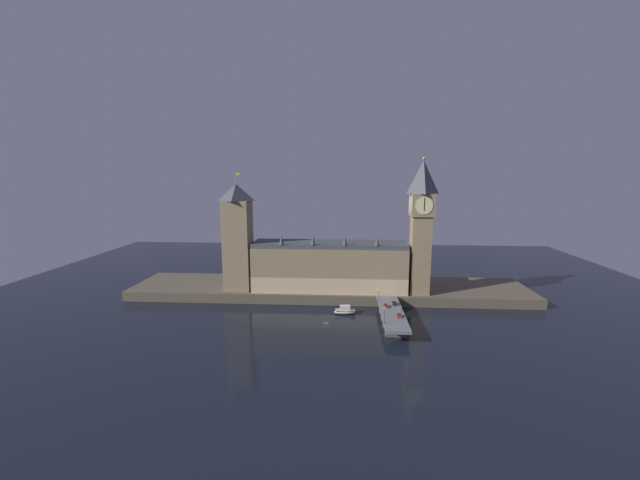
{
  "coord_description": "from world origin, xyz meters",
  "views": [
    {
      "loc": [
        8.16,
        -176.34,
        67.26
      ],
      "look_at": [
        -4.09,
        20.0,
        34.11
      ],
      "focal_mm": 22.0,
      "sensor_mm": 36.0,
      "label": 1
    }
  ],
  "objects": [
    {
      "name": "ground_plane",
      "position": [
        0.0,
        0.0,
        0.0
      ],
      "size": [
        400.0,
        400.0,
        0.0
      ],
      "primitive_type": "plane",
      "color": "black"
    },
    {
      "name": "embankment",
      "position": [
        0.0,
        39.0,
        2.56
      ],
      "size": [
        220.0,
        42.0,
        5.11
      ],
      "color": "brown",
      "rests_on": "ground_plane"
    },
    {
      "name": "parliament_hall",
      "position": [
        0.36,
        31.04,
        18.05
      ],
      "size": [
        82.09,
        21.42,
        31.22
      ],
      "color": "#8E7A56",
      "rests_on": "embankment"
    },
    {
      "name": "clock_tower",
      "position": [
        47.67,
        26.38,
        42.59
      ],
      "size": [
        12.02,
        12.13,
        70.7
      ],
      "color": "#8E7A56",
      "rests_on": "embankment"
    },
    {
      "name": "victoria_tower",
      "position": [
        -48.99,
        28.43,
        33.81
      ],
      "size": [
        14.14,
        14.14,
        63.09
      ],
      "color": "#8E7A56",
      "rests_on": "embankment"
    },
    {
      "name": "bridge",
      "position": [
        30.21,
        -5.0,
        3.93
      ],
      "size": [
        10.25,
        46.0,
        5.9
      ],
      "color": "slate",
      "rests_on": "ground_plane"
    },
    {
      "name": "car_northbound_lead",
      "position": [
        27.95,
        0.55,
        6.57
      ],
      "size": [
        1.88,
        4.02,
        1.44
      ],
      "color": "red",
      "rests_on": "bridge"
    },
    {
      "name": "car_southbound_lead",
      "position": [
        32.46,
        -11.92,
        6.54
      ],
      "size": [
        1.89,
        3.84,
        1.38
      ],
      "color": "red",
      "rests_on": "bridge"
    },
    {
      "name": "car_southbound_trail",
      "position": [
        32.46,
        4.49,
        6.61
      ],
      "size": [
        1.97,
        4.39,
        1.52
      ],
      "color": "black",
      "rests_on": "bridge"
    },
    {
      "name": "pedestrian_mid_walk",
      "position": [
        34.71,
        -3.84,
        6.84
      ],
      "size": [
        0.38,
        0.38,
        1.77
      ],
      "color": "black",
      "rests_on": "bridge"
    },
    {
      "name": "street_lamp_near",
      "position": [
        25.3,
        -19.72,
        10.3
      ],
      "size": [
        1.34,
        0.6,
        7.04
      ],
      "color": "#2D3333",
      "rests_on": "bridge"
    },
    {
      "name": "street_lamp_far",
      "position": [
        25.3,
        9.72,
        9.62
      ],
      "size": [
        1.34,
        0.6,
        5.94
      ],
      "color": "#2D3333",
      "rests_on": "bridge"
    },
    {
      "name": "boat_upstream",
      "position": [
        8.99,
        6.21,
        1.56
      ],
      "size": [
        11.06,
        5.06,
        4.28
      ],
      "color": "#B2A893",
      "rests_on": "ground_plane"
    }
  ]
}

